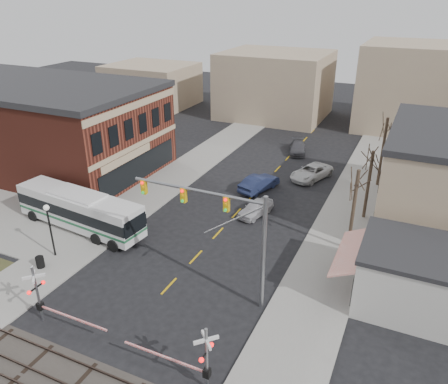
# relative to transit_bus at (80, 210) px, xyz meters

# --- Properties ---
(ground) EXTENTS (160.00, 160.00, 0.00)m
(ground) POSITION_rel_transit_bus_xyz_m (11.08, -5.87, -1.81)
(ground) COLOR black
(ground) RESTS_ON ground
(sidewalk_west) EXTENTS (5.00, 60.00, 0.12)m
(sidewalk_west) POSITION_rel_transit_bus_xyz_m (1.58, 14.13, -1.75)
(sidewalk_west) COLOR gray
(sidewalk_west) RESTS_ON ground
(sidewalk_east) EXTENTS (5.00, 60.00, 0.12)m
(sidewalk_east) POSITION_rel_transit_bus_xyz_m (20.58, 14.13, -1.75)
(sidewalk_east) COLOR gray
(sidewalk_east) RESTS_ON ground
(brick_building) EXTENTS (30.40, 15.40, 9.60)m
(brick_building) POSITION_rel_transit_bus_xyz_m (-15.90, 10.13, 3.00)
(brick_building) COLOR maroon
(brick_building) RESTS_ON ground
(awning_shop) EXTENTS (9.74, 6.20, 4.30)m
(awning_shop) POSITION_rel_transit_bus_xyz_m (27.05, 1.13, 0.36)
(awning_shop) COLOR beige
(awning_shop) RESTS_ON ground
(tree_east_a) EXTENTS (0.28, 0.28, 6.75)m
(tree_east_a) POSITION_rel_transit_bus_xyz_m (21.58, 6.13, 1.69)
(tree_east_a) COLOR #382B21
(tree_east_a) RESTS_ON sidewalk_east
(tree_east_b) EXTENTS (0.28, 0.28, 6.30)m
(tree_east_b) POSITION_rel_transit_bus_xyz_m (21.88, 12.13, 1.46)
(tree_east_b) COLOR #382B21
(tree_east_b) RESTS_ON sidewalk_east
(tree_east_c) EXTENTS (0.28, 0.28, 7.20)m
(tree_east_c) POSITION_rel_transit_bus_xyz_m (22.08, 20.13, 1.91)
(tree_east_c) COLOR #382B21
(tree_east_c) RESTS_ON sidewalk_east
(transit_bus) EXTENTS (12.64, 3.98, 3.20)m
(transit_bus) POSITION_rel_transit_bus_xyz_m (0.00, 0.00, 0.00)
(transit_bus) COLOR silver
(transit_bus) RESTS_ON ground
(traffic_signal_mast) EXTENTS (9.22, 0.30, 8.00)m
(traffic_signal_mast) POSITION_rel_transit_bus_xyz_m (15.09, -3.17, 3.89)
(traffic_signal_mast) COLOR gray
(traffic_signal_mast) RESTS_ON ground
(rr_crossing_west) EXTENTS (5.60, 1.36, 4.00)m
(rr_crossing_west) POSITION_rel_transit_bus_xyz_m (6.12, -10.10, 0.16)
(rr_crossing_west) COLOR gray
(rr_crossing_west) RESTS_ON ground
(rr_crossing_east) EXTENTS (5.60, 1.36, 4.00)m
(rr_crossing_east) POSITION_rel_transit_bus_xyz_m (16.96, -10.41, 0.16)
(rr_crossing_east) COLOR gray
(rr_crossing_east) RESTS_ON ground
(street_lamp) EXTENTS (0.44, 0.44, 4.36)m
(street_lamp) POSITION_rel_transit_bus_xyz_m (1.12, -4.33, 1.42)
(street_lamp) COLOR black
(street_lamp) RESTS_ON sidewalk_west
(trash_bin) EXTENTS (0.60, 0.60, 0.87)m
(trash_bin) POSITION_rel_transit_bus_xyz_m (1.33, -5.98, -1.25)
(trash_bin) COLOR black
(trash_bin) RESTS_ON sidewalk_west
(car_a) EXTENTS (2.61, 4.36, 1.39)m
(car_a) POSITION_rel_transit_bus_xyz_m (12.78, 8.58, -1.11)
(car_a) COLOR #B9B8BD
(car_a) RESTS_ON ground
(car_b) EXTENTS (3.12, 5.26, 1.64)m
(car_b) POSITION_rel_transit_bus_xyz_m (11.16, 13.78, -0.99)
(car_b) COLOR #1A2243
(car_b) RESTS_ON ground
(car_c) EXTENTS (4.26, 5.96, 1.51)m
(car_c) POSITION_rel_transit_bus_xyz_m (15.26, 18.98, -1.05)
(car_c) COLOR silver
(car_c) RESTS_ON ground
(car_d) EXTENTS (3.01, 4.94, 1.34)m
(car_d) POSITION_rel_transit_bus_xyz_m (11.59, 26.35, -1.14)
(car_d) COLOR #45444A
(car_d) RESTS_ON ground
(pedestrian_near) EXTENTS (0.55, 0.72, 1.76)m
(pedestrian_near) POSITION_rel_transit_bus_xyz_m (1.14, -0.82, -0.81)
(pedestrian_near) COLOR #4D3E3E
(pedestrian_near) RESTS_ON sidewalk_west
(pedestrian_far) EXTENTS (0.92, 0.97, 1.57)m
(pedestrian_far) POSITION_rel_transit_bus_xyz_m (1.03, 0.79, -0.90)
(pedestrian_far) COLOR #374161
(pedestrian_far) RESTS_ON sidewalk_west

